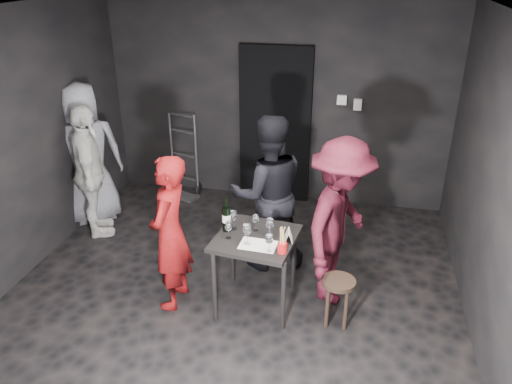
% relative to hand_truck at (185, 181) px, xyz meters
% --- Properties ---
extents(floor, '(4.50, 5.00, 0.02)m').
position_rel_hand_truck_xyz_m(floor, '(1.25, -2.24, -0.22)').
color(floor, black).
rests_on(floor, ground).
extents(ceiling, '(4.50, 5.00, 0.02)m').
position_rel_hand_truck_xyz_m(ceiling, '(1.25, -2.24, 2.48)').
color(ceiling, silver).
rests_on(ceiling, ground).
extents(wall_back, '(4.50, 0.04, 2.70)m').
position_rel_hand_truck_xyz_m(wall_back, '(1.25, 0.26, 1.13)').
color(wall_back, black).
rests_on(wall_back, ground).
extents(wall_right, '(0.04, 5.00, 2.70)m').
position_rel_hand_truck_xyz_m(wall_right, '(3.50, -2.24, 1.13)').
color(wall_right, black).
rests_on(wall_right, ground).
extents(doorway, '(0.95, 0.10, 2.10)m').
position_rel_hand_truck_xyz_m(doorway, '(1.25, 0.20, 0.83)').
color(doorway, black).
rests_on(doorway, ground).
extents(wallbox_upper, '(0.12, 0.06, 0.12)m').
position_rel_hand_truck_xyz_m(wallbox_upper, '(2.10, 0.21, 1.23)').
color(wallbox_upper, '#B7B7B2').
rests_on(wallbox_upper, wall_back).
extents(wallbox_lower, '(0.10, 0.06, 0.14)m').
position_rel_hand_truck_xyz_m(wallbox_lower, '(2.30, 0.21, 1.18)').
color(wallbox_lower, '#B7B7B2').
rests_on(wallbox_lower, wall_back).
extents(hand_truck, '(0.39, 0.34, 1.18)m').
position_rel_hand_truck_xyz_m(hand_truck, '(0.00, 0.00, 0.00)').
color(hand_truck, '#B2B2B7').
rests_on(hand_truck, floor).
extents(tasting_table, '(0.72, 0.72, 0.75)m').
position_rel_hand_truck_xyz_m(tasting_table, '(1.51, -2.17, 0.43)').
color(tasting_table, black).
rests_on(tasting_table, floor).
extents(stool, '(0.31, 0.31, 0.47)m').
position_rel_hand_truck_xyz_m(stool, '(2.30, -2.30, 0.14)').
color(stool, black).
rests_on(stool, floor).
extents(server_red, '(0.38, 0.57, 1.57)m').
position_rel_hand_truck_xyz_m(server_red, '(0.72, -2.31, 0.57)').
color(server_red, maroon).
rests_on(server_red, floor).
extents(woman_black, '(1.06, 0.82, 1.92)m').
position_rel_hand_truck_xyz_m(woman_black, '(1.48, -1.44, 0.74)').
color(woman_black, black).
rests_on(woman_black, floor).
extents(man_maroon, '(0.89, 1.30, 1.85)m').
position_rel_hand_truck_xyz_m(man_maroon, '(2.25, -1.89, 0.71)').
color(man_maroon, '#430F1C').
rests_on(man_maroon, floor).
extents(bystander_cream, '(0.94, 1.12, 1.73)m').
position_rel_hand_truck_xyz_m(bystander_cream, '(-0.68, -1.25, 0.65)').
color(bystander_cream, white).
rests_on(bystander_cream, floor).
extents(bystander_grey, '(1.16, 1.08, 2.11)m').
position_rel_hand_truck_xyz_m(bystander_grey, '(-0.89, -0.92, 0.84)').
color(bystander_grey, gray).
rests_on(bystander_grey, floor).
extents(tasting_mat, '(0.34, 0.24, 0.00)m').
position_rel_hand_truck_xyz_m(tasting_mat, '(1.56, -2.31, 0.54)').
color(tasting_mat, white).
rests_on(tasting_mat, tasting_table).
extents(wine_glass_a, '(0.07, 0.07, 0.18)m').
position_rel_hand_truck_xyz_m(wine_glass_a, '(1.27, -2.25, 0.62)').
color(wine_glass_a, white).
rests_on(wine_glass_a, tasting_table).
extents(wine_glass_b, '(0.09, 0.09, 0.21)m').
position_rel_hand_truck_xyz_m(wine_glass_b, '(1.27, -2.08, 0.64)').
color(wine_glass_b, white).
rests_on(wine_glass_b, tasting_table).
extents(wine_glass_c, '(0.08, 0.08, 0.18)m').
position_rel_hand_truck_xyz_m(wine_glass_c, '(1.48, -2.06, 0.62)').
color(wine_glass_c, white).
rests_on(wine_glass_c, tasting_table).
extents(wine_glass_d, '(0.11, 0.11, 0.22)m').
position_rel_hand_truck_xyz_m(wine_glass_d, '(1.46, -2.31, 0.64)').
color(wine_glass_d, white).
rests_on(wine_glass_d, tasting_table).
extents(wine_glass_e, '(0.08, 0.08, 0.19)m').
position_rel_hand_truck_xyz_m(wine_glass_e, '(1.67, -2.40, 0.63)').
color(wine_glass_e, white).
rests_on(wine_glass_e, tasting_table).
extents(wine_glass_f, '(0.10, 0.10, 0.21)m').
position_rel_hand_truck_xyz_m(wine_glass_f, '(1.63, -2.15, 0.64)').
color(wine_glass_f, white).
rests_on(wine_glass_f, tasting_table).
extents(wine_bottle, '(0.08, 0.08, 0.34)m').
position_rel_hand_truck_xyz_m(wine_bottle, '(1.21, -2.12, 0.66)').
color(wine_bottle, black).
rests_on(wine_bottle, tasting_table).
extents(breadstick_cup, '(0.08, 0.08, 0.26)m').
position_rel_hand_truck_xyz_m(breadstick_cup, '(1.79, -2.38, 0.65)').
color(breadstick_cup, red).
rests_on(breadstick_cup, tasting_table).
extents(reserved_card, '(0.11, 0.15, 0.11)m').
position_rel_hand_truck_xyz_m(reserved_card, '(1.80, -2.17, 0.59)').
color(reserved_card, white).
rests_on(reserved_card, tasting_table).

